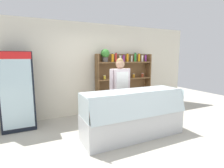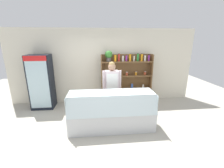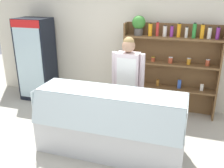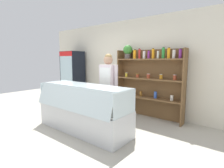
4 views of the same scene
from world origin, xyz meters
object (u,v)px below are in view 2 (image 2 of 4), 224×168
(shelving_unit, at_px, (125,74))
(shop_clerk, at_px, (112,84))
(drinks_fridge, at_px, (41,82))
(deli_display_case, at_px, (111,117))

(shelving_unit, relative_size, shop_clerk, 1.15)
(drinks_fridge, height_order, shelving_unit, shelving_unit)
(shelving_unit, relative_size, deli_display_case, 0.88)
(shop_clerk, bearing_deg, shelving_unit, 58.86)
(drinks_fridge, relative_size, shop_clerk, 1.09)
(drinks_fridge, height_order, deli_display_case, drinks_fridge)
(drinks_fridge, distance_m, deli_display_case, 2.79)
(deli_display_case, distance_m, shop_clerk, 1.03)
(drinks_fridge, bearing_deg, shelving_unit, 3.01)
(drinks_fridge, bearing_deg, shop_clerk, -18.61)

